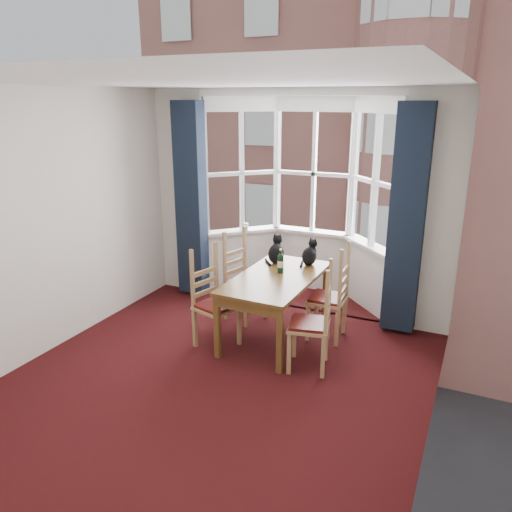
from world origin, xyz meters
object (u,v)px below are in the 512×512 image
Objects in this scene: chair_left_near at (211,305)px; chair_right_far at (335,300)px; cat_left at (276,252)px; wine_bottle at (281,262)px; cat_right at (310,255)px; chair_left_far at (240,282)px; chair_right_near at (318,326)px; dining_table at (276,283)px; candle_tall at (246,227)px.

chair_left_near is 1.41m from chair_right_far.
wine_bottle is (0.19, -0.32, -0.01)m from cat_left.
chair_left_near is 2.78× the size of cat_right.
cat_left reaches higher than chair_left_far.
chair_left_far is 0.61m from cat_left.
chair_right_far is at bearing 29.94° from chair_left_near.
chair_right_near is at bearing -42.63° from wine_bottle.
chair_right_near is 3.25× the size of wine_bottle.
chair_left_near is 0.93m from wine_bottle.
chair_left_far is at bearing 176.22° from chair_right_far.
dining_table is 14.68× the size of candle_tall.
dining_table is 0.78m from chair_left_near.
cat_left is 0.37m from wine_bottle.
dining_table is 0.25m from wine_bottle.
wine_bottle is (-0.00, 0.14, 0.21)m from dining_table.
chair_right_near is 2.78× the size of cat_right.
wine_bottle reaches higher than chair_left_far.
chair_left_far is 0.77m from wine_bottle.
chair_right_near is 0.73m from chair_right_far.
chair_right_near is 1.20m from cat_right.
chair_left_near is at bearing -76.89° from candle_tall.
chair_left_far is 1.25m from chair_right_far.
chair_left_far is 2.56× the size of cat_left.
dining_table is 0.54m from cat_left.
cat_right reaches higher than chair_right_near.
cat_right is at bearing 113.91° from chair_right_near.
dining_table is 1.69× the size of chair_left_far.
chair_right_near is 0.99m from wine_bottle.
cat_left is at bearing 16.02° from chair_left_far.
candle_tall is (-0.38, 0.96, 0.45)m from chair_left_far.
wine_bottle is (-0.21, -0.42, -0.00)m from cat_right.
chair_left_near is 1.85m from candle_tall.
chair_left_near is (-0.60, -0.45, -0.20)m from dining_table.
wine_bottle is at bearing -59.85° from cat_left.
cat_right reaches higher than chair_left_far.
dining_table is 0.74m from chair_left_far.
cat_left is at bearing 112.71° from dining_table.
chair_right_near is 1.33m from cat_left.
candle_tall is at bearing 103.11° from chair_left_near.
dining_table is 1.65m from candle_tall.
cat_left is 0.41m from cat_right.
chair_left_far is (-0.03, 0.79, 0.00)m from chair_left_near.
chair_left_far is 3.25× the size of wine_bottle.
cat_right reaches higher than dining_table.
dining_table is at bearing -52.09° from candle_tall.
cat_right is (0.20, 0.55, 0.21)m from dining_table.
dining_table is 0.63m from cat_right.
wine_bottle reaches higher than chair_right_near.
cat_left is 1.27× the size of wine_bottle.
chair_right_far is at bearing 10.40° from wine_bottle.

